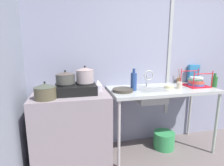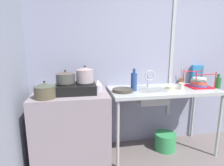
# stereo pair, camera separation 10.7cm
# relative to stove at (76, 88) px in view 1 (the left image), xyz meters

# --- Properties ---
(wall_back) EXTENTS (5.24, 0.10, 2.75)m
(wall_back) POSITION_rel_stove_xyz_m (1.59, 0.37, 0.40)
(wall_back) COLOR #8E91A8
(wall_back) RESTS_ON ground
(wall_metal_strip) EXTENTS (0.05, 0.01, 2.20)m
(wall_metal_strip) POSITION_rel_stove_xyz_m (1.43, 0.31, 0.54)
(wall_metal_strip) COLOR #A9B0AC
(counter_concrete) EXTENTS (0.92, 0.64, 0.91)m
(counter_concrete) POSITION_rel_stove_xyz_m (-0.07, 0.00, -0.52)
(counter_concrete) COLOR gray
(counter_concrete) RESTS_ON ground
(counter_sink) EXTENTS (1.46, 0.64, 0.91)m
(counter_sink) POSITION_rel_stove_xyz_m (1.16, 0.00, -0.13)
(counter_sink) COLOR #A9B0AC
(counter_sink) RESTS_ON ground
(stove) EXTENTS (0.49, 0.37, 0.13)m
(stove) POSITION_rel_stove_xyz_m (0.00, 0.00, 0.00)
(stove) COLOR black
(stove) RESTS_ON counter_concrete
(pot_on_left_burner) EXTENTS (0.23, 0.23, 0.16)m
(pot_on_left_burner) POSITION_rel_stove_xyz_m (-0.12, -0.00, 0.14)
(pot_on_left_burner) COLOR #464741
(pot_on_left_burner) RESTS_ON stove
(pot_on_right_burner) EXTENTS (0.21, 0.21, 0.21)m
(pot_on_right_burner) POSITION_rel_stove_xyz_m (0.12, -0.00, 0.16)
(pot_on_right_burner) COLOR #A29393
(pot_on_right_burner) RESTS_ON stove
(pot_beside_stove) EXTENTS (0.24, 0.24, 0.20)m
(pot_beside_stove) POSITION_rel_stove_xyz_m (-0.33, -0.18, 0.03)
(pot_beside_stove) COLOR brown
(pot_beside_stove) RESTS_ON counter_concrete
(percolator) EXTENTS (0.11, 0.11, 0.15)m
(percolator) POSITION_rel_stove_xyz_m (0.28, 0.05, 0.01)
(percolator) COLOR silver
(percolator) RESTS_ON counter_concrete
(sink_basin) EXTENTS (0.39, 0.28, 0.17)m
(sink_basin) POSITION_rel_stove_xyz_m (0.99, -0.03, -0.15)
(sink_basin) COLOR #A9B0AC
(sink_basin) RESTS_ON counter_sink
(faucet) EXTENTS (0.15, 0.08, 0.25)m
(faucet) POSITION_rel_stove_xyz_m (0.99, 0.08, 0.10)
(faucet) COLOR #A9B0AC
(faucet) RESTS_ON counter_sink
(frying_pan) EXTENTS (0.26, 0.26, 0.04)m
(frying_pan) POSITION_rel_stove_xyz_m (0.58, -0.05, -0.04)
(frying_pan) COLOR #3D372E
(frying_pan) RESTS_ON counter_sink
(dish_rack) EXTENTS (0.31, 0.31, 0.24)m
(dish_rack) POSITION_rel_stove_xyz_m (1.70, 0.02, -0.00)
(dish_rack) COLOR red
(dish_rack) RESTS_ON counter_sink
(cup_by_rack) EXTENTS (0.07, 0.07, 0.09)m
(cup_by_rack) POSITION_rel_stove_xyz_m (1.38, -0.06, -0.02)
(cup_by_rack) COLOR beige
(cup_by_rack) RESTS_ON counter_sink
(small_bowl_on_drainboard) EXTENTS (0.13, 0.13, 0.04)m
(small_bowl_on_drainboard) POSITION_rel_stove_xyz_m (1.26, -0.01, -0.04)
(small_bowl_on_drainboard) COLOR beige
(small_bowl_on_drainboard) RESTS_ON counter_sink
(bottle_by_sink) EXTENTS (0.08, 0.08, 0.29)m
(bottle_by_sink) POSITION_rel_stove_xyz_m (0.74, -0.03, 0.06)
(bottle_by_sink) COLOR navy
(bottle_by_sink) RESTS_ON counter_sink
(bottle_by_rack) EXTENTS (0.08, 0.08, 0.20)m
(bottle_by_rack) POSITION_rel_stove_xyz_m (1.92, -0.09, 0.02)
(bottle_by_rack) COLOR #296A2E
(bottle_by_rack) RESTS_ON counter_sink
(cereal_box) EXTENTS (0.17, 0.08, 0.28)m
(cereal_box) POSITION_rel_stove_xyz_m (1.84, 0.27, 0.08)
(cereal_box) COLOR teal
(cereal_box) RESTS_ON counter_sink
(utensil_jar) EXTENTS (0.07, 0.07, 0.23)m
(utensil_jar) POSITION_rel_stove_xyz_m (1.60, 0.26, -0.01)
(utensil_jar) COLOR #906A46
(utensil_jar) RESTS_ON counter_sink
(bucket_on_floor) EXTENTS (0.30, 0.30, 0.24)m
(bucket_on_floor) POSITION_rel_stove_xyz_m (1.24, 0.00, -0.85)
(bucket_on_floor) COLOR #349652
(bucket_on_floor) RESTS_ON ground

